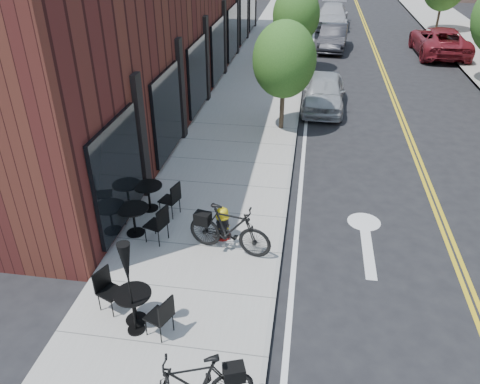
{
  "coord_description": "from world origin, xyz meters",
  "views": [
    {
      "loc": [
        0.36,
        -7.13,
        6.78
      ],
      "look_at": [
        -1.15,
        2.63,
        1.0
      ],
      "focal_mm": 35.0,
      "sensor_mm": 36.0,
      "label": 1
    }
  ],
  "objects_px": {
    "fire_hydrant": "(223,223)",
    "bistro_set_b": "(149,194)",
    "parked_car_c": "(332,16)",
    "parked_car_far": "(439,41)",
    "bicycle_right": "(229,229)",
    "parked_car_b": "(333,37)",
    "bistro_set_a": "(134,303)",
    "patio_umbrella": "(127,270)",
    "bistro_set_c": "(134,217)",
    "parked_car_a": "(324,92)"
  },
  "relations": [
    {
      "from": "bicycle_right",
      "to": "bistro_set_b",
      "type": "bearing_deg",
      "value": 70.47
    },
    {
      "from": "bistro_set_b",
      "to": "bistro_set_c",
      "type": "relative_size",
      "value": 0.98
    },
    {
      "from": "bistro_set_b",
      "to": "parked_car_b",
      "type": "height_order",
      "value": "parked_car_b"
    },
    {
      "from": "bistro_set_a",
      "to": "bistro_set_b",
      "type": "bearing_deg",
      "value": 127.48
    },
    {
      "from": "bicycle_right",
      "to": "parked_car_a",
      "type": "xyz_separation_m",
      "value": [
        2.12,
        10.23,
        -0.02
      ]
    },
    {
      "from": "bistro_set_c",
      "to": "bicycle_right",
      "type": "bearing_deg",
      "value": 9.64
    },
    {
      "from": "bistro_set_b",
      "to": "parked_car_a",
      "type": "distance_m",
      "value": 9.85
    },
    {
      "from": "fire_hydrant",
      "to": "bistro_set_a",
      "type": "height_order",
      "value": "bistro_set_a"
    },
    {
      "from": "fire_hydrant",
      "to": "patio_umbrella",
      "type": "xyz_separation_m",
      "value": [
        -1.06,
        -3.17,
        1.03
      ]
    },
    {
      "from": "bicycle_right",
      "to": "parked_car_c",
      "type": "relative_size",
      "value": 0.37
    },
    {
      "from": "bistro_set_b",
      "to": "bistro_set_c",
      "type": "height_order",
      "value": "bistro_set_c"
    },
    {
      "from": "bistro_set_c",
      "to": "parked_car_a",
      "type": "relative_size",
      "value": 0.44
    },
    {
      "from": "bicycle_right",
      "to": "bistro_set_a",
      "type": "distance_m",
      "value": 2.79
    },
    {
      "from": "parked_car_b",
      "to": "fire_hydrant",
      "type": "bearing_deg",
      "value": -93.11
    },
    {
      "from": "fire_hydrant",
      "to": "patio_umbrella",
      "type": "bearing_deg",
      "value": -84.38
    },
    {
      "from": "bistro_set_a",
      "to": "patio_umbrella",
      "type": "xyz_separation_m",
      "value": [
        0.08,
        -0.25,
        0.99
      ]
    },
    {
      "from": "fire_hydrant",
      "to": "parked_car_b",
      "type": "height_order",
      "value": "parked_car_b"
    },
    {
      "from": "parked_car_b",
      "to": "bicycle_right",
      "type": "bearing_deg",
      "value": -92.2
    },
    {
      "from": "bicycle_right",
      "to": "parked_car_far",
      "type": "xyz_separation_m",
      "value": [
        8.59,
        20.07,
        0.06
      ]
    },
    {
      "from": "bistro_set_c",
      "to": "parked_car_far",
      "type": "relative_size",
      "value": 0.32
    },
    {
      "from": "bistro_set_c",
      "to": "patio_umbrella",
      "type": "height_order",
      "value": "patio_umbrella"
    },
    {
      "from": "parked_car_a",
      "to": "parked_car_far",
      "type": "bearing_deg",
      "value": 59.0
    },
    {
      "from": "patio_umbrella",
      "to": "bicycle_right",
      "type": "bearing_deg",
      "value": 63.7
    },
    {
      "from": "bicycle_right",
      "to": "parked_car_b",
      "type": "bearing_deg",
      "value": 4.62
    },
    {
      "from": "parked_car_c",
      "to": "bistro_set_b",
      "type": "bearing_deg",
      "value": -98.34
    },
    {
      "from": "parked_car_far",
      "to": "bicycle_right",
      "type": "bearing_deg",
      "value": 66.12
    },
    {
      "from": "bicycle_right",
      "to": "bistro_set_b",
      "type": "distance_m",
      "value": 2.82
    },
    {
      "from": "fire_hydrant",
      "to": "parked_car_b",
      "type": "distance_m",
      "value": 20.18
    },
    {
      "from": "bistro_set_b",
      "to": "parked_car_c",
      "type": "bearing_deg",
      "value": 95.04
    },
    {
      "from": "bistro_set_b",
      "to": "parked_car_a",
      "type": "height_order",
      "value": "parked_car_a"
    },
    {
      "from": "parked_car_a",
      "to": "parked_car_b",
      "type": "distance_m",
      "value": 10.26
    },
    {
      "from": "bistro_set_b",
      "to": "parked_car_a",
      "type": "relative_size",
      "value": 0.43
    },
    {
      "from": "parked_car_c",
      "to": "parked_car_far",
      "type": "xyz_separation_m",
      "value": [
        5.88,
        -7.28,
        0.01
      ]
    },
    {
      "from": "parked_car_a",
      "to": "parked_car_far",
      "type": "height_order",
      "value": "parked_car_far"
    },
    {
      "from": "bistro_set_c",
      "to": "patio_umbrella",
      "type": "relative_size",
      "value": 0.9
    },
    {
      "from": "bistro_set_a",
      "to": "parked_car_a",
      "type": "height_order",
      "value": "parked_car_a"
    },
    {
      "from": "fire_hydrant",
      "to": "parked_car_c",
      "type": "relative_size",
      "value": 0.16
    },
    {
      "from": "fire_hydrant",
      "to": "bistro_set_b",
      "type": "xyz_separation_m",
      "value": [
        -2.14,
        0.96,
        0.06
      ]
    },
    {
      "from": "patio_umbrella",
      "to": "parked_car_a",
      "type": "height_order",
      "value": "patio_umbrella"
    },
    {
      "from": "fire_hydrant",
      "to": "parked_car_c",
      "type": "xyz_separation_m",
      "value": [
        2.97,
        26.85,
        0.25
      ]
    },
    {
      "from": "fire_hydrant",
      "to": "bistro_set_c",
      "type": "relative_size",
      "value": 0.47
    },
    {
      "from": "patio_umbrella",
      "to": "parked_car_c",
      "type": "height_order",
      "value": "patio_umbrella"
    },
    {
      "from": "patio_umbrella",
      "to": "parked_car_b",
      "type": "xyz_separation_m",
      "value": [
        3.97,
        23.13,
        -0.84
      ]
    },
    {
      "from": "bistro_set_a",
      "to": "parked_car_c",
      "type": "distance_m",
      "value": 30.05
    },
    {
      "from": "bistro_set_c",
      "to": "bistro_set_b",
      "type": "bearing_deg",
      "value": 107.73
    },
    {
      "from": "bicycle_right",
      "to": "patio_umbrella",
      "type": "bearing_deg",
      "value": 165.72
    },
    {
      "from": "patio_umbrella",
      "to": "bistro_set_c",
      "type": "bearing_deg",
      "value": 109.88
    },
    {
      "from": "bistro_set_c",
      "to": "fire_hydrant",
      "type": "bearing_deg",
      "value": 22.21
    },
    {
      "from": "bistro_set_a",
      "to": "parked_car_far",
      "type": "xyz_separation_m",
      "value": [
        9.99,
        22.49,
        0.22
      ]
    },
    {
      "from": "fire_hydrant",
      "to": "parked_car_c",
      "type": "bearing_deg",
      "value": 107.8
    }
  ]
}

